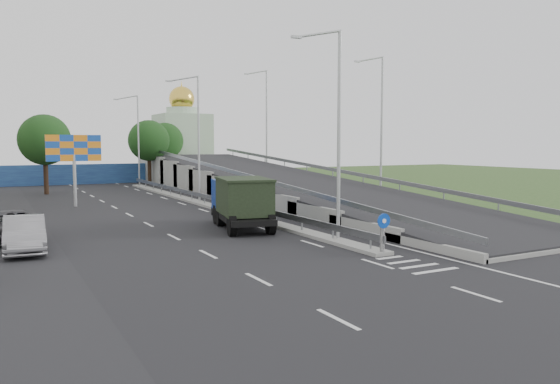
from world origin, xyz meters
TOP-DOWN VIEW (x-y plane):
  - ground at (0.00, 0.00)m, footprint 160.00×160.00m
  - road_surface at (-3.00, 20.00)m, footprint 26.00×90.00m
  - median at (0.00, 24.00)m, footprint 1.00×44.00m
  - overpass_ramp at (7.50, 24.00)m, footprint 10.00×50.00m
  - median_guardrail at (0.00, 24.00)m, footprint 0.09×44.00m
  - sign_bollard at (0.00, 2.17)m, footprint 0.64×0.23m
  - lamp_post_near at (0.11, 6.00)m, footprint 2.74×0.18m
  - lamp_post_mid at (0.11, 26.00)m, footprint 2.74×0.18m
  - lamp_post_far at (0.11, 46.00)m, footprint 2.74×0.18m
  - blue_wall at (-4.00, 52.00)m, footprint 30.00×0.50m
  - church at (10.00, 60.00)m, footprint 7.00×7.00m
  - billboard at (-9.00, 28.00)m, footprint 4.00×0.24m
  - tree_left_mid at (-10.00, 40.00)m, footprint 4.80×4.80m
  - tree_median_far at (2.00, 48.00)m, footprint 4.80×4.80m
  - tree_ramp_far at (6.00, 55.00)m, footprint 4.80×4.80m
  - dump_truck at (-2.16, 12.20)m, footprint 3.73×7.02m
  - parked_car_b at (-13.49, 10.50)m, footprint 1.92×4.94m
  - parked_car_c at (-13.86, 13.95)m, footprint 2.89×5.51m

SIDE VIEW (x-z plane):
  - ground at x=0.00m, z-range 0.00..0.00m
  - road_surface at x=-3.00m, z-range -0.02..0.02m
  - median at x=0.00m, z-range 0.00..0.20m
  - parked_car_c at x=-13.86m, z-range 0.00..1.48m
  - median_guardrail at x=0.00m, z-range 0.39..1.10m
  - parked_car_b at x=-13.49m, z-range 0.00..1.60m
  - sign_bollard at x=0.00m, z-range 0.20..1.87m
  - blue_wall at x=-4.00m, z-range 0.00..2.40m
  - dump_truck at x=-2.16m, z-range 0.16..3.09m
  - overpass_ramp at x=7.50m, z-range 0.00..3.50m
  - billboard at x=-9.00m, z-range 1.44..6.94m
  - tree_left_mid at x=-10.00m, z-range 1.38..8.98m
  - tree_median_far at x=2.00m, z-range 1.38..8.98m
  - tree_ramp_far at x=6.00m, z-range 1.38..8.98m
  - church at x=10.00m, z-range -1.59..12.21m
  - lamp_post_near at x=0.11m, z-range 0.77..10.85m
  - lamp_post_mid at x=0.11m, z-range 0.77..10.85m
  - lamp_post_far at x=0.11m, z-range 0.77..10.85m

